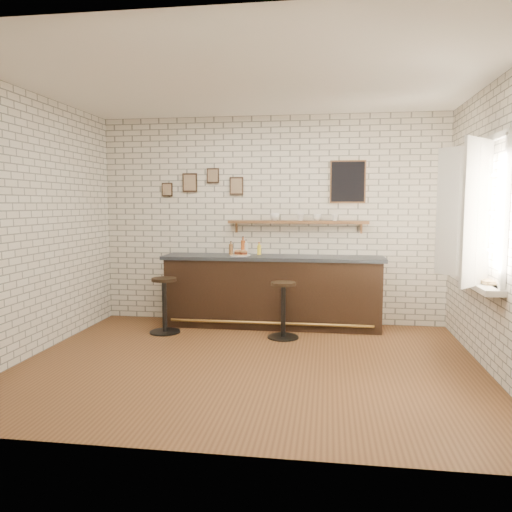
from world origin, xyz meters
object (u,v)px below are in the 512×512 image
Objects in this scene: ciabatta_sandwich at (241,253)px; bitters_bottle_white at (246,248)px; sandwich_plate at (240,255)px; bar_stool_right at (283,308)px; bar_counter at (272,291)px; bitters_bottle_amber at (243,247)px; bar_stool_left at (164,303)px; shelf_cup_c at (317,218)px; condiment_bottle_yellow at (259,249)px; shelf_cup_d at (335,218)px; book_lower at (481,283)px; shelf_cup_b at (301,217)px; bitters_bottle_brown at (231,249)px; shelf_cup_a at (275,217)px; book_upper at (480,281)px.

bitters_bottle_white is (0.05, 0.18, 0.04)m from ciabatta_sandwich.
sandwich_plate is 1.06m from bar_stool_right.
bitters_bottle_amber is at bearing 162.97° from bar_counter.
shelf_cup_c reaches higher than bar_stool_left.
condiment_bottle_yellow is at bearing 147.05° from bar_counter.
shelf_cup_d is (1.31, 0.25, 0.49)m from ciabatta_sandwich.
book_lower is at bearing -30.33° from ciabatta_sandwich.
bar_stool_right is (0.65, -0.55, -0.66)m from ciabatta_sandwich.
shelf_cup_b is at bearing 28.02° from bar_counter.
bitters_bottle_brown is 1.31m from bar_stool_right.
bar_stool_left is at bearing 177.98° from shelf_cup_d.
ciabatta_sandwich is at bearing -141.87° from condiment_bottle_yellow.
condiment_bottle_yellow is 0.75m from shelf_cup_b.
condiment_bottle_yellow is 1.53× the size of shelf_cup_c.
book_lower is (2.32, -1.66, 0.43)m from bar_counter.
bitters_bottle_white is at bearing 161.16° from bar_counter.
shelf_cup_b is (0.78, 0.06, 0.45)m from bitters_bottle_white.
ciabatta_sandwich is at bearing 96.83° from shelf_cup_c.
ciabatta_sandwich is 0.19m from bitters_bottle_white.
bar_counter is at bearing 6.19° from ciabatta_sandwich.
shelf_cup_d is (1.31, 0.06, 0.43)m from bitters_bottle_amber.
bitters_bottle_amber reaches higher than book_lower.
book_lower is (2.76, -1.80, -0.18)m from bitters_bottle_amber.
sandwich_plate is 0.31m from condiment_bottle_yellow.
shelf_cup_b is (1.78, 0.77, 1.15)m from bar_stool_left.
shelf_cup_d is at bearing 13.13° from bar_counter.
shelf_cup_a is (0.46, 0.25, 0.54)m from sandwich_plate.
condiment_bottle_yellow is 0.75× the size of book_upper.
bar_stool_right is 3.05× the size of book_upper.
shelf_cup_a is 0.37m from shelf_cup_b.
bitters_bottle_white reaches higher than bar_stool_right.
bitters_bottle_amber is at bearing 87.10° from shelf_cup_c.
bar_stool_right is (0.42, -0.74, -0.69)m from condiment_bottle_yellow.
shelf_cup_d is (0.86, 0.20, 1.04)m from bar_counter.
bitters_bottle_white is at bearing 0.00° from bitters_bottle_amber.
sandwich_plate is 2.05× the size of shelf_cup_a.
bitters_bottle_brown reaches higher than bar_stool_right.
condiment_bottle_yellow reaches higher than ciabatta_sandwich.
shelf_cup_a is 0.59× the size of book_lower.
bitters_bottle_white reaches higher than book_lower.
book_upper is (2.53, -1.77, -0.12)m from condiment_bottle_yellow.
condiment_bottle_yellow reaches higher than bar_counter.
shelf_cup_b is (0.82, 0.06, 0.43)m from bitters_bottle_amber.
shelf_cup_a is 0.61m from shelf_cup_c.
shelf_cup_d is (0.48, 0.00, -0.01)m from shelf_cup_b.
shelf_cup_a reaches higher than sandwich_plate.
shelf_cup_b is 1.14× the size of shelf_cup_d.
shelf_cup_d is at bearing -44.44° from shelf_cup_a.
bar_counter is 2.88m from book_lower.
shelf_cup_a is at bearing 28.77° from ciabatta_sandwich.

